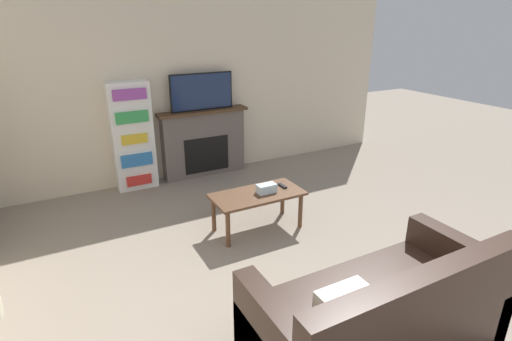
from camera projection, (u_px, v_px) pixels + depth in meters
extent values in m
cube|color=beige|center=(197.00, 87.00, 5.95)|extent=(6.76, 0.06, 2.70)
cube|color=#605651|center=(204.00, 144.00, 6.15)|extent=(1.28, 0.22, 0.99)
cube|color=black|center=(207.00, 155.00, 6.10)|extent=(0.70, 0.01, 0.54)
cube|color=#4C331E|center=(203.00, 111.00, 5.95)|extent=(1.38, 0.28, 0.04)
cube|color=black|center=(202.00, 92.00, 5.84)|extent=(0.96, 0.03, 0.54)
cube|color=#19284C|center=(202.00, 92.00, 5.83)|extent=(0.92, 0.01, 0.51)
cube|color=black|center=(374.00, 322.00, 2.94)|extent=(1.86, 0.91, 0.45)
cube|color=black|center=(425.00, 302.00, 2.47)|extent=(1.86, 0.16, 0.44)
cube|color=black|center=(454.00, 275.00, 3.27)|extent=(0.16, 0.91, 0.69)
cube|color=silver|center=(341.00, 307.00, 2.55)|extent=(0.36, 0.14, 0.28)
cube|color=brown|center=(257.00, 194.00, 4.53)|extent=(1.05, 0.52, 0.03)
cylinder|color=brown|center=(228.00, 229.00, 4.24)|extent=(0.05, 0.05, 0.42)
cylinder|color=brown|center=(300.00, 211.00, 4.65)|extent=(0.05, 0.05, 0.42)
cylinder|color=brown|center=(214.00, 214.00, 4.57)|extent=(0.05, 0.05, 0.42)
cylinder|color=brown|center=(283.00, 198.00, 4.97)|extent=(0.05, 0.05, 0.42)
cube|color=silver|center=(266.00, 188.00, 4.52)|extent=(0.22, 0.12, 0.10)
cube|color=black|center=(282.00, 186.00, 4.69)|extent=(0.04, 0.15, 0.02)
cube|color=white|center=(132.00, 136.00, 5.57)|extent=(0.56, 0.26, 1.52)
cube|color=red|center=(139.00, 180.00, 5.67)|extent=(0.34, 0.03, 0.14)
cube|color=#2D70B7|center=(137.00, 160.00, 5.56)|extent=(0.43, 0.03, 0.18)
cube|color=gold|center=(135.00, 139.00, 5.45)|extent=(0.35, 0.03, 0.13)
cube|color=green|center=(132.00, 117.00, 5.34)|extent=(0.43, 0.03, 0.16)
cube|color=purple|center=(130.00, 95.00, 5.23)|extent=(0.44, 0.03, 0.15)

